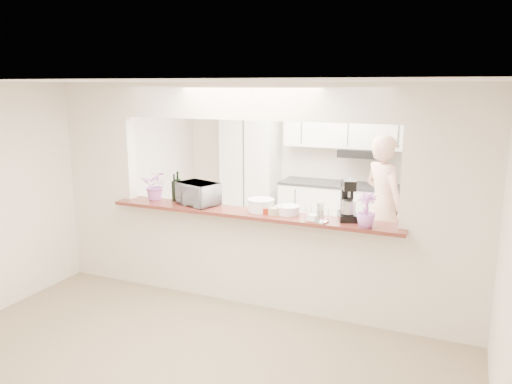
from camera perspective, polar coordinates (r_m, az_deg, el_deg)
The scene contains 19 objects.
floor at distance 5.95m, azimuth -0.48°, elevation -12.39°, with size 6.00×6.00×0.00m, color gray.
tile_overlay at distance 7.28m, azimuth 4.48°, elevation -7.66°, with size 5.00×2.90×0.01m, color beige.
partition at distance 5.50m, azimuth -0.51°, elevation 1.80°, with size 5.00×0.15×2.50m.
bar_counter at distance 5.73m, azimuth -0.51°, elevation -7.17°, with size 3.40×0.38×1.09m.
kitchen_cabinets at distance 8.17m, azimuth 6.02°, elevation 1.55°, with size 3.15×0.62×2.25m.
refrigerator at distance 7.77m, azimuth 21.77°, elevation -0.75°, with size 0.75×0.70×1.70m, color #A6A7AB.
flower_left at distance 6.21m, azimuth -11.37°, elevation 0.77°, with size 0.32×0.28×0.36m, color #C86AB3.
wine_bottle_a at distance 6.10m, azimuth -9.30°, elevation 0.17°, with size 0.07×0.07×0.33m.
wine_bottle_b at distance 6.07m, azimuth -8.91°, elevation 0.26°, with size 0.07×0.07×0.37m.
toaster_oven at distance 5.88m, azimuth -6.65°, elevation -0.18°, with size 0.48×0.32×0.26m, color #9C9CA0.
serving_bowls at distance 5.90m, azimuth -6.58°, elevation -0.45°, with size 0.27×0.27×0.20m, color white.
plate_stack_a at distance 5.55m, azimuth 0.56°, elevation -1.51°, with size 0.30×0.30×0.14m.
plate_stack_b at distance 5.45m, azimuth 3.67°, elevation -2.05°, with size 0.26×0.26×0.09m.
red_bowl at distance 5.47m, azimuth 1.29°, elevation -2.12°, with size 0.14×0.14×0.06m, color maroon.
tan_bowl at distance 5.44m, azimuth 2.15°, elevation -2.14°, with size 0.16×0.16×0.08m, color tan.
utensil_caddy at distance 5.16m, azimuth 6.98°, elevation -2.48°, with size 0.24×0.18×0.20m.
stand_mixer at distance 5.27m, azimuth 10.45°, elevation -1.08°, with size 0.27×0.33×0.43m.
flower_right at distance 5.02m, azimuth 12.49°, elevation -2.03°, with size 0.19×0.19×0.35m, color #C069C4.
person at distance 6.77m, azimuth 14.32°, elevation -1.47°, with size 0.67×0.44×1.84m, color #DEA890.
Camera 1 is at (2.18, -4.95, 2.47)m, focal length 35.00 mm.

